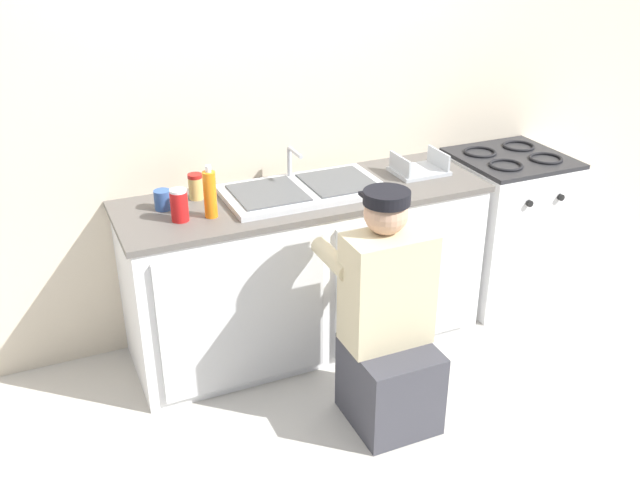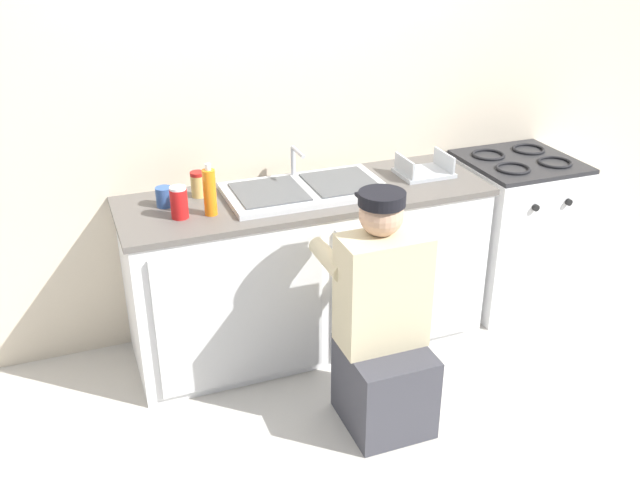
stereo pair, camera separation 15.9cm
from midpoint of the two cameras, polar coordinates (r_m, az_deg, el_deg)
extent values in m
plane|color=beige|center=(3.74, 1.79, -10.16)|extent=(12.00, 12.00, 0.00)
cube|color=beige|center=(3.76, -1.82, 11.18)|extent=(6.00, 0.10, 2.50)
cube|color=white|center=(3.76, 0.12, -2.52)|extent=(1.83, 0.60, 0.83)
cube|color=silver|center=(3.38, -4.95, -6.11)|extent=(0.81, 0.02, 0.73)
cube|color=silver|center=(3.68, 8.29, -3.48)|extent=(0.81, 0.02, 0.73)
cube|color=#5B5651|center=(3.58, 0.13, 3.55)|extent=(1.87, 0.62, 0.03)
cube|color=silver|center=(3.56, 0.13, 4.00)|extent=(0.80, 0.44, 0.03)
cube|color=#4C4F51|center=(3.50, -2.78, 3.87)|extent=(0.33, 0.35, 0.01)
cube|color=#4C4F51|center=(3.63, 2.94, 4.67)|extent=(0.33, 0.35, 0.01)
cylinder|color=#B7BABF|center=(3.70, -0.93, 6.09)|extent=(0.02, 0.02, 0.18)
cylinder|color=#B7BABF|center=(3.60, -0.50, 7.04)|extent=(0.02, 0.16, 0.02)
cube|color=white|center=(4.33, 16.09, 0.58)|extent=(0.60, 0.60, 0.85)
cube|color=#262628|center=(4.17, 16.82, 6.02)|extent=(0.59, 0.59, 0.02)
torus|color=black|center=(4.00, 16.30, 5.51)|extent=(0.19, 0.19, 0.02)
torus|color=black|center=(4.16, 19.33, 5.88)|extent=(0.19, 0.19, 0.02)
torus|color=black|center=(4.18, 14.38, 6.61)|extent=(0.19, 0.19, 0.02)
torus|color=black|center=(4.34, 17.36, 6.93)|extent=(0.19, 0.19, 0.02)
cylinder|color=black|center=(3.93, 18.00, 2.46)|extent=(0.04, 0.02, 0.04)
cylinder|color=black|center=(4.06, 20.35, 2.84)|extent=(0.04, 0.02, 0.04)
cube|color=#3F3F47|center=(3.31, 6.56, -11.48)|extent=(0.36, 0.40, 0.40)
cube|color=beige|center=(3.10, 6.48, -4.09)|extent=(0.38, 0.22, 0.52)
sphere|color=tan|center=(2.98, 6.46, 2.04)|extent=(0.19, 0.19, 0.19)
cylinder|color=black|center=(2.95, 6.53, 3.31)|extent=(0.20, 0.20, 0.06)
cube|color=black|center=(3.03, 5.78, 3.56)|extent=(0.13, 0.09, 0.02)
cylinder|color=beige|center=(3.15, 2.16, -1.53)|extent=(0.08, 0.30, 0.08)
cylinder|color=beige|center=(3.29, 7.63, -0.55)|extent=(0.08, 0.30, 0.08)
cube|color=#B2B7BC|center=(3.86, 9.49, 5.31)|extent=(0.28, 0.22, 0.02)
cube|color=#B2B7BC|center=(3.79, 7.98, 5.81)|extent=(0.01, 0.21, 0.10)
cube|color=#B2B7BC|center=(3.90, 11.07, 6.19)|extent=(0.01, 0.21, 0.10)
cylinder|color=orange|center=(3.31, -7.45, 3.78)|extent=(0.06, 0.06, 0.22)
cylinder|color=white|center=(3.27, -7.58, 5.81)|extent=(0.03, 0.03, 0.03)
cylinder|color=#DBB760|center=(3.55, -8.46, 4.29)|extent=(0.07, 0.07, 0.11)
cylinder|color=#B21E19|center=(3.52, -8.53, 5.26)|extent=(0.07, 0.07, 0.02)
cylinder|color=red|center=(3.31, -9.86, 2.87)|extent=(0.08, 0.08, 0.14)
cylinder|color=white|center=(3.28, -9.96, 4.10)|extent=(0.08, 0.08, 0.01)
cylinder|color=#335699|center=(3.46, -11.07, 3.40)|extent=(0.08, 0.08, 0.09)
torus|color=#335699|center=(3.47, -10.14, 3.61)|extent=(0.06, 0.01, 0.06)
camera|label=1|loc=(0.08, -88.69, 0.63)|focal=40.00mm
camera|label=2|loc=(0.08, 91.31, -0.63)|focal=40.00mm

